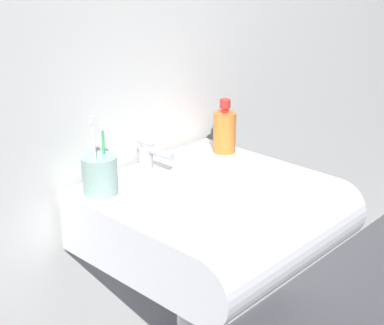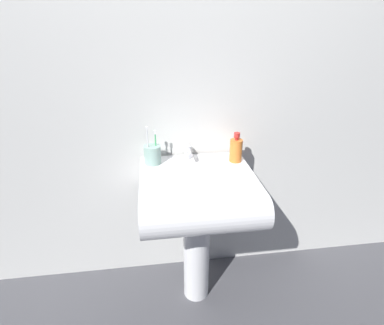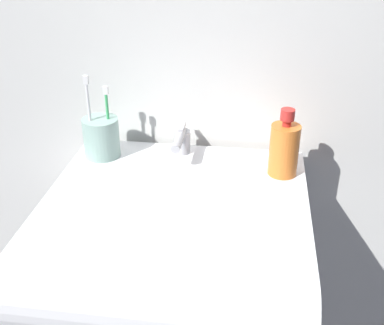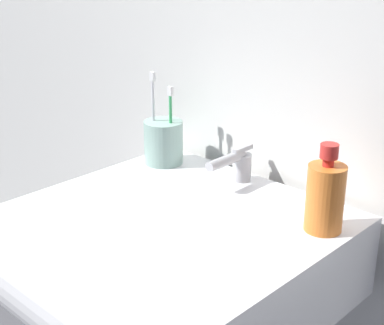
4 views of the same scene
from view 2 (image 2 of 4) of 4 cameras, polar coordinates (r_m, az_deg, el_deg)
ground_plane at (r=2.02m, az=0.79°, el=-23.36°), size 6.00×6.00×0.00m
wall_back at (r=1.65m, az=-0.48°, el=14.26°), size 5.00×0.05×2.40m
sink_pedestal at (r=1.79m, az=0.85°, el=-16.40°), size 0.15×0.15×0.66m
sink_basin at (r=1.49m, az=1.31°, el=-6.11°), size 0.57×0.57×0.17m
faucet at (r=1.65m, az=-0.66°, el=1.98°), size 0.04×0.13×0.08m
toothbrush_cup at (r=1.61m, az=-7.54°, el=1.53°), size 0.09×0.09×0.21m
soap_bottle at (r=1.63m, az=8.37°, el=2.41°), size 0.07×0.07×0.16m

